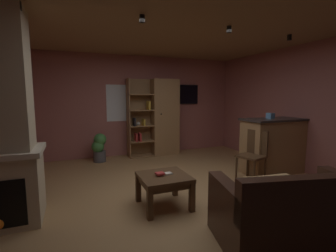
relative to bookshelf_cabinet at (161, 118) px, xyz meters
The scene contains 19 objects.
floor 2.92m from the bookshelf_cabinet, 104.93° to the right, with size 5.69×5.80×0.02m, color #A37A4C.
wall_back 0.82m from the bookshelf_cabinet, 158.91° to the left, with size 5.81×0.06×2.57m, color #9E5B56.
wall_right 3.44m from the bookshelf_cabinet, 50.79° to the right, with size 0.06×5.80×2.57m, color #9E5B56.
ceiling 3.18m from the bookshelf_cabinet, 104.93° to the right, with size 5.69×5.80×0.02m, color #8E6B47.
window_pane_back 1.15m from the bookshelf_cabinet, 167.18° to the left, with size 0.65×0.01×0.93m, color white.
bookshelf_cabinet is the anchor object (origin of this frame).
kitchen_bar_counter 2.88m from the bookshelf_cabinet, 53.72° to the right, with size 1.54×0.63×1.10m.
tissue_box 2.71m from the bookshelf_cabinet, 57.07° to the right, with size 0.12×0.12×0.11m, color #598CBF.
leather_couch 4.29m from the bookshelf_cabinet, 91.42° to the right, with size 1.73×1.19×0.84m.
coffee_table 3.16m from the bookshelf_cabinet, 109.49° to the right, with size 0.67×0.66×0.45m.
table_book_0 3.11m from the bookshelf_cabinet, 108.38° to the right, with size 0.10×0.09×0.02m, color beige.
table_book_1 3.17m from the bookshelf_cabinet, 110.51° to the right, with size 0.11×0.10×0.03m, color #B22D2D.
dining_chair 2.71m from the bookshelf_cabinet, 70.90° to the right, with size 0.53×0.53×0.92m.
potted_floor_plant 1.76m from the bookshelf_cabinet, behind, with size 0.35×0.31×0.67m.
wall_mounted_tv 0.95m from the bookshelf_cabinet, 16.80° to the left, with size 0.95×0.06×0.53m.
track_light_spot_0 4.19m from the bookshelf_cabinet, 133.05° to the right, with size 0.07×0.07×0.09m, color black.
track_light_spot_1 3.55m from the bookshelf_cabinet, 114.31° to the right, with size 0.07×0.07×0.09m, color black.
track_light_spot_2 3.29m from the bookshelf_cabinet, 90.31° to the right, with size 0.07×0.07×0.09m, color black.
track_light_spot_3 3.46m from the bookshelf_cabinet, 67.06° to the right, with size 0.07×0.07×0.09m, color black.
Camera 1 is at (-1.47, -3.31, 1.55)m, focal length 25.86 mm.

